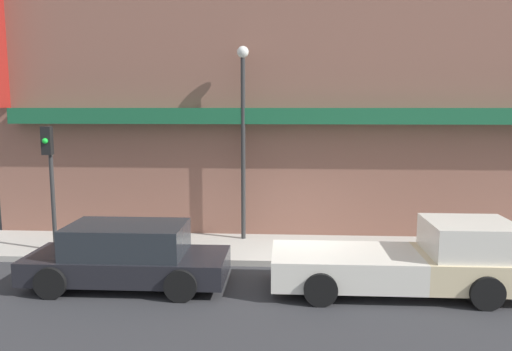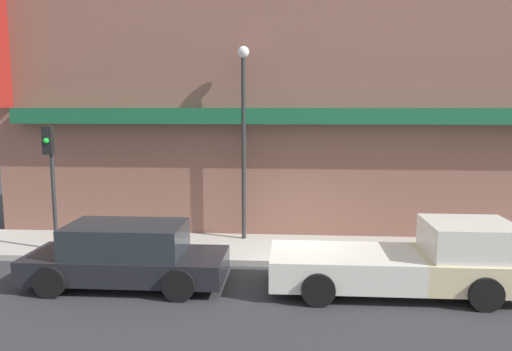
{
  "view_description": "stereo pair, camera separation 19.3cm",
  "coord_description": "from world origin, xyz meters",
  "px_view_note": "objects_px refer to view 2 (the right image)",
  "views": [
    {
      "loc": [
        -0.25,
        -13.17,
        4.36
      ],
      "look_at": [
        -1.11,
        1.15,
        2.37
      ],
      "focal_mm": 35.0,
      "sensor_mm": 36.0,
      "label": 1
    },
    {
      "loc": [
        -0.06,
        -13.16,
        4.36
      ],
      "look_at": [
        -1.11,
        1.15,
        2.37
      ],
      "focal_mm": 35.0,
      "sensor_mm": 36.0,
      "label": 2
    }
  ],
  "objects_px": {
    "pickup_truck": "(411,261)",
    "traffic_light": "(51,166)",
    "parked_car": "(127,255)",
    "fire_hydrant": "(123,241)",
    "street_lamp": "(244,122)"
  },
  "relations": [
    {
      "from": "pickup_truck",
      "to": "traffic_light",
      "type": "xyz_separation_m",
      "value": [
        -9.72,
        2.21,
        1.91
      ]
    },
    {
      "from": "parked_car",
      "to": "fire_hydrant",
      "type": "relative_size",
      "value": 6.64
    },
    {
      "from": "fire_hydrant",
      "to": "parked_car",
      "type": "bearing_deg",
      "value": -68.49
    },
    {
      "from": "parked_car",
      "to": "traffic_light",
      "type": "xyz_separation_m",
      "value": [
        -2.9,
        2.21,
        1.92
      ]
    },
    {
      "from": "parked_car",
      "to": "fire_hydrant",
      "type": "distance_m",
      "value": 2.25
    },
    {
      "from": "fire_hydrant",
      "to": "traffic_light",
      "type": "relative_size",
      "value": 0.2
    },
    {
      "from": "fire_hydrant",
      "to": "pickup_truck",
      "type": "bearing_deg",
      "value": -15.23
    },
    {
      "from": "pickup_truck",
      "to": "traffic_light",
      "type": "relative_size",
      "value": 1.58
    },
    {
      "from": "traffic_light",
      "to": "parked_car",
      "type": "bearing_deg",
      "value": -37.28
    },
    {
      "from": "fire_hydrant",
      "to": "street_lamp",
      "type": "relative_size",
      "value": 0.12
    },
    {
      "from": "pickup_truck",
      "to": "fire_hydrant",
      "type": "distance_m",
      "value": 7.92
    },
    {
      "from": "street_lamp",
      "to": "traffic_light",
      "type": "distance_m",
      "value": 5.8
    },
    {
      "from": "pickup_truck",
      "to": "parked_car",
      "type": "height_order",
      "value": "pickup_truck"
    },
    {
      "from": "street_lamp",
      "to": "traffic_light",
      "type": "height_order",
      "value": "street_lamp"
    },
    {
      "from": "parked_car",
      "to": "fire_hydrant",
      "type": "xyz_separation_m",
      "value": [
        -0.82,
        2.08,
        -0.23
      ]
    }
  ]
}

